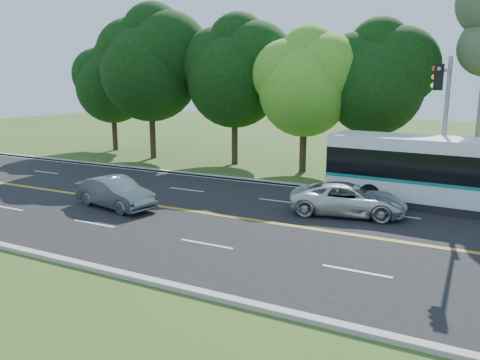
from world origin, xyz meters
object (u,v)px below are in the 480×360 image
at_px(traffic_signal, 443,108).
at_px(suv, 348,199).
at_px(sedan, 115,193).
at_px(transit_bus, 466,176).

distance_m(traffic_signal, suv, 5.86).
bearing_deg(suv, sedan, 100.57).
relative_size(traffic_signal, suv, 1.39).
bearing_deg(traffic_signal, transit_bus, 18.66).
height_order(traffic_signal, transit_bus, traffic_signal).
distance_m(transit_bus, sedan, 16.16).
relative_size(sedan, suv, 0.86).
bearing_deg(suv, traffic_signal, -61.84).
bearing_deg(suv, transit_bus, -66.22).
bearing_deg(traffic_signal, suv, -141.47).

